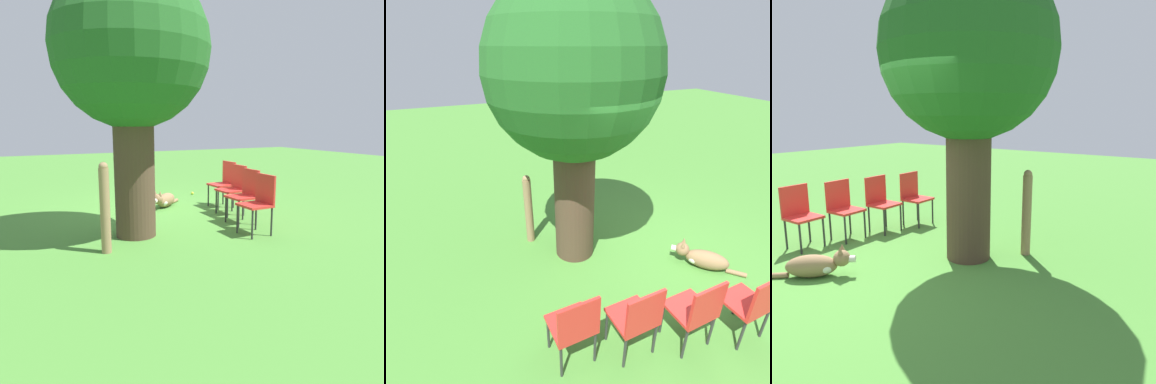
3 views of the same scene
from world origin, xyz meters
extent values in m
plane|color=#478433|center=(0.00, 0.00, 0.00)|extent=(30.00, 30.00, 0.00)
cylinder|color=#4C3828|center=(0.72, 0.97, 1.05)|extent=(0.60, 0.60, 2.11)
sphere|color=#235B23|center=(0.72, 0.97, 2.72)|extent=(2.25, 2.25, 2.25)
ellipsoid|color=olive|center=(-0.44, -0.68, 0.14)|extent=(0.64, 0.61, 0.28)
ellipsoid|color=silver|center=(-0.31, -0.57, 0.12)|extent=(0.31, 0.31, 0.17)
sphere|color=olive|center=(-0.17, -0.44, 0.22)|extent=(0.29, 0.29, 0.20)
cylinder|color=silver|center=(-0.08, -0.36, 0.21)|extent=(0.12, 0.12, 0.08)
cone|color=olive|center=(-0.21, -0.40, 0.35)|extent=(0.06, 0.06, 0.09)
cone|color=olive|center=(-0.13, -0.48, 0.35)|extent=(0.06, 0.06, 0.09)
cylinder|color=olive|center=(-0.74, -0.97, 0.03)|extent=(0.25, 0.24, 0.07)
cylinder|color=#937551|center=(1.31, 1.54, 0.56)|extent=(0.13, 0.13, 1.13)
sphere|color=#937551|center=(1.31, 1.54, 1.15)|extent=(0.12, 0.12, 0.12)
cube|color=red|center=(-1.43, -0.17, 0.46)|extent=(0.44, 0.46, 0.04)
cube|color=red|center=(-1.62, -0.17, 0.70)|extent=(0.05, 0.44, 0.44)
cylinder|color=#2D2D2D|center=(-1.25, 0.03, 0.22)|extent=(0.03, 0.03, 0.44)
cylinder|color=#2D2D2D|center=(-1.24, -0.35, 0.22)|extent=(0.03, 0.03, 0.44)
cylinder|color=#2D2D2D|center=(-1.61, 0.02, 0.22)|extent=(0.03, 0.03, 0.44)
cylinder|color=#2D2D2D|center=(-1.60, -0.36, 0.22)|extent=(0.03, 0.03, 0.44)
cube|color=red|center=(-1.26, 0.46, 0.46)|extent=(0.44, 0.46, 0.04)
cube|color=red|center=(-1.45, 0.45, 0.70)|extent=(0.05, 0.44, 0.44)
cylinder|color=#2D2D2D|center=(-1.09, 0.66, 0.22)|extent=(0.03, 0.03, 0.44)
cylinder|color=#2D2D2D|center=(-1.07, 0.28, 0.22)|extent=(0.03, 0.03, 0.44)
cylinder|color=#2D2D2D|center=(-1.45, 0.64, 0.22)|extent=(0.03, 0.03, 0.44)
cylinder|color=#2D2D2D|center=(-1.43, 0.26, 0.22)|extent=(0.03, 0.03, 0.44)
cube|color=red|center=(-1.09, 1.09, 0.46)|extent=(0.44, 0.46, 0.04)
cube|color=red|center=(-1.29, 1.08, 0.70)|extent=(0.05, 0.44, 0.44)
cylinder|color=#2D2D2D|center=(-0.92, 1.28, 0.22)|extent=(0.03, 0.03, 0.44)
cylinder|color=#2D2D2D|center=(-0.90, 0.90, 0.22)|extent=(0.03, 0.03, 0.44)
cylinder|color=#2D2D2D|center=(-1.28, 1.27, 0.22)|extent=(0.03, 0.03, 0.44)
cylinder|color=#2D2D2D|center=(-1.26, 0.89, 0.22)|extent=(0.03, 0.03, 0.44)
cube|color=red|center=(-0.92, 1.71, 0.46)|extent=(0.44, 0.46, 0.04)
cube|color=red|center=(-1.12, 1.70, 0.70)|extent=(0.05, 0.44, 0.44)
cylinder|color=#2D2D2D|center=(-0.75, 1.91, 0.22)|extent=(0.03, 0.03, 0.44)
cylinder|color=#2D2D2D|center=(-0.74, 1.53, 0.22)|extent=(0.03, 0.03, 0.44)
cylinder|color=#2D2D2D|center=(-1.11, 1.89, 0.22)|extent=(0.03, 0.03, 0.44)
cylinder|color=#2D2D2D|center=(-1.10, 1.52, 0.22)|extent=(0.03, 0.03, 0.44)
sphere|color=#CCE033|center=(-1.49, -1.62, 0.03)|extent=(0.07, 0.07, 0.07)
camera|label=1|loc=(2.36, 6.29, 1.69)|focal=35.00mm
camera|label=2|loc=(-2.91, 2.50, 3.04)|focal=28.00mm
camera|label=3|loc=(3.58, -3.01, 1.96)|focal=35.00mm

